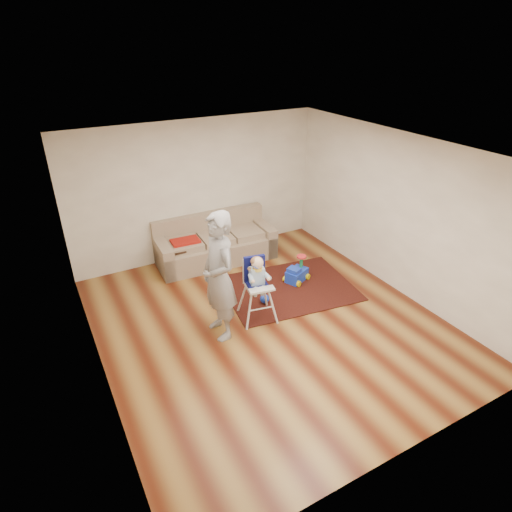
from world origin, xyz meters
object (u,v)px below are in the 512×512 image
side_table (179,259)px  high_chair (257,289)px  sofa (215,240)px  ride_on_toy (297,270)px  adult (219,277)px  toy_ball (265,299)px

side_table → high_chair: high_chair is taller
sofa → side_table: 0.81m
ride_on_toy → adult: (-1.84, -0.71, 0.74)m
adult → ride_on_toy: bearing=109.6°
ride_on_toy → high_chair: bearing=-175.9°
toy_ball → ride_on_toy: bearing=21.9°
side_table → ride_on_toy: size_ratio=1.15×
sofa → adult: (-0.88, -2.18, 0.54)m
sofa → side_table: size_ratio=4.49×
high_chair → sofa: bearing=95.1°
side_table → high_chair: 2.13m
ride_on_toy → adult: size_ratio=0.23×
ride_on_toy → adult: bearing=177.0°
side_table → toy_ball: (0.87, -1.75, -0.17)m
sofa → ride_on_toy: size_ratio=5.18×
ride_on_toy → high_chair: 1.36m
side_table → high_chair: size_ratio=0.48×
sofa → side_table: (-0.79, -0.07, -0.18)m
ride_on_toy → toy_ball: size_ratio=2.92×
toy_ball → sofa: bearing=92.7°
sofa → toy_ball: (0.09, -1.82, -0.35)m
toy_ball → side_table: bearing=116.5°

